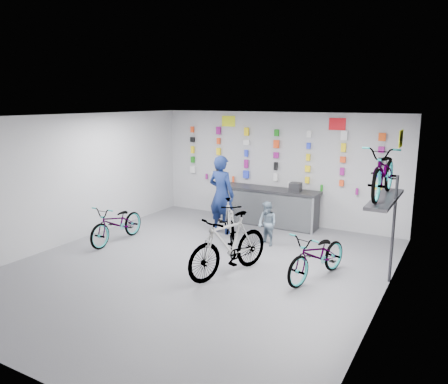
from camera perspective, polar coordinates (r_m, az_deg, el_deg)
The scene contains 21 objects.
floor at distance 8.95m, azimuth -3.48°, elevation -9.79°, with size 8.00×8.00×0.00m, color #56565B.
ceiling at distance 8.32m, azimuth -3.74°, elevation 9.78°, with size 8.00×8.00×0.00m, color white.
wall_back at distance 12.00m, azimuth 6.90°, elevation 3.18°, with size 7.00×7.00×0.00m, color silver.
wall_front at distance 5.73m, azimuth -26.26°, elevation -7.77°, with size 7.00×7.00×0.00m, color silver.
wall_left at distance 10.80m, azimuth -19.36°, elevation 1.61°, with size 8.00×8.00×0.00m, color silver.
wall_right at distance 7.26m, azimuth 20.24°, elevation -3.26°, with size 8.00×8.00×0.00m, color silver.
counter at distance 11.78m, azimuth 5.91°, elevation -1.99°, with size 2.70×0.66×1.00m.
merch_wall at distance 11.91m, azimuth 6.57°, elevation 4.55°, with size 5.57×0.08×1.57m.
wall_bracket at distance 8.45m, azimuth 20.46°, elevation -1.45°, with size 0.39×1.90×2.00m.
sign_left at distance 12.51m, azimuth 0.58°, elevation 9.24°, with size 0.42×0.02×0.30m, color yellow.
sign_right at distance 11.34m, azimuth 14.57°, elevation 8.58°, with size 0.42×0.02×0.30m, color red.
sign_side at distance 8.25m, azimuth 22.10°, elevation 6.48°, with size 0.02×0.40×0.30m, color yellow.
bike_left at distance 10.62m, azimuth -13.77°, elevation -3.97°, with size 0.61×1.76×0.92m, color gray.
bike_center at distance 8.40m, azimuth 0.62°, elevation -6.89°, with size 0.56×2.00×1.20m, color gray.
bike_right at distance 8.42m, azimuth 12.14°, elevation -8.08°, with size 0.62×1.77×0.93m, color gray.
bike_service at distance 10.37m, azimuth 0.71°, elevation -3.80°, with size 0.47×1.66×0.99m, color gray.
bike_wall at distance 8.35m, azimuth 20.22°, elevation 2.54°, with size 0.63×1.80×0.95m, color gray.
clerk at distance 10.93m, azimuth -0.34°, elevation -0.33°, with size 0.72×0.47×1.97m, color #111F4D.
customer at distance 10.13m, azimuth 5.67°, elevation -4.15°, with size 0.50×0.39×1.03m, color slate.
spare_wheel at distance 12.04m, azimuth -0.27°, elevation -2.33°, with size 0.69×0.18×0.69m.
register at distance 11.39m, azimuth 9.32°, elevation 0.65°, with size 0.28×0.30×0.22m, color black.
Camera 1 is at (4.56, -6.95, 3.31)m, focal length 35.00 mm.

